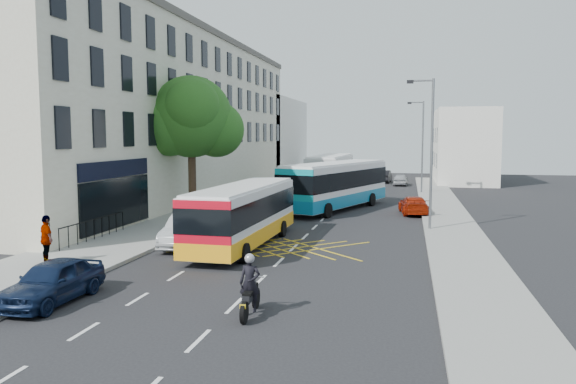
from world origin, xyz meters
The scene contains 21 objects.
ground centered at (0.00, 0.00, 0.00)m, with size 120.00×120.00×0.00m, color black.
pavement_left centered at (-8.50, 15.00, 0.07)m, with size 5.00×70.00×0.15m, color gray.
pavement_right centered at (7.50, 15.00, 0.07)m, with size 3.00×70.00×0.15m, color gray.
terrace_main centered at (-14.00, 24.49, 6.76)m, with size 8.30×45.00×13.50m.
terrace_far centered at (-14.00, 55.00, 5.00)m, with size 8.00×20.00×10.00m, color silver.
building_right centered at (11.00, 48.00, 4.00)m, with size 6.00×18.00×8.00m, color silver.
street_tree centered at (-8.51, 14.97, 6.29)m, with size 6.30×5.70×8.80m.
lamp_near centered at (6.20, 12.00, 4.62)m, with size 1.45×0.15×8.00m.
lamp_far centered at (6.20, 32.00, 4.62)m, with size 1.45×0.15×8.00m.
railings centered at (-9.70, 5.30, 0.72)m, with size 0.08×5.60×1.14m, color black, non-canonical shape.
bus_near centered at (-2.37, 5.97, 1.50)m, with size 2.77×10.23×2.86m.
bus_mid centered at (0.20, 19.79, 1.74)m, with size 6.40×11.97×3.30m.
bus_far centered at (-1.97, 32.95, 1.76)m, with size 3.17×11.95×3.35m.
motorbike centered at (0.73, -3.82, 0.86)m, with size 0.62×2.05×1.82m.
parked_car_blue centered at (-5.60, -3.86, 0.67)m, with size 1.59×3.94×1.34m, color #0E1B38.
parked_car_silver centered at (-4.90, 5.39, 0.75)m, with size 1.59×4.56×1.50m, color #ADB1B5.
red_hatchback centered at (5.50, 18.59, 0.60)m, with size 1.67×4.12×1.20m, color #A21E06.
distant_car_grey centered at (0.13, 44.53, 0.64)m, with size 2.13×4.63×1.29m, color #3A3C41.
distant_car_silver centered at (4.37, 40.36, 0.60)m, with size 1.42×3.54×1.20m, color #ABAEB3.
distant_car_dark centered at (2.50, 43.61, 0.68)m, with size 1.45×4.15×1.37m, color black.
pedestrian_far centered at (-8.70, 0.27, 1.11)m, with size 1.12×0.47×1.91m, color gray.
Camera 1 is at (5.07, -18.91, 5.15)m, focal length 35.00 mm.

